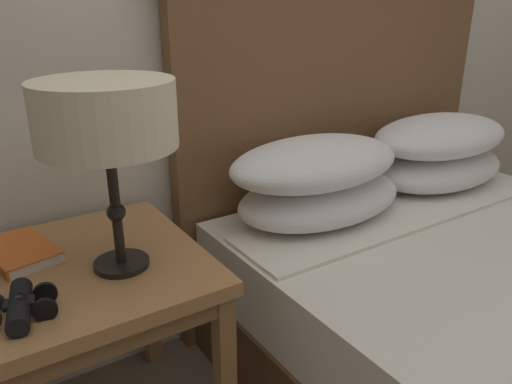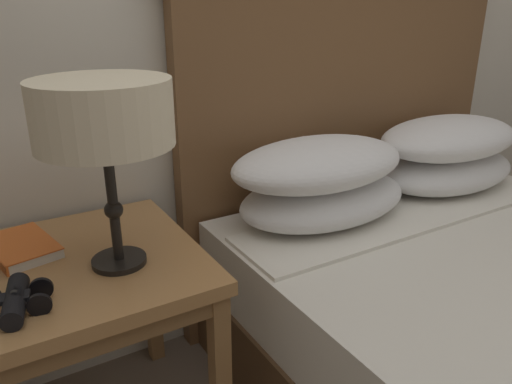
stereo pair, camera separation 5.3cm
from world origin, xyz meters
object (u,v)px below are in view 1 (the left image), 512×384
(nightstand, at_px, (82,291))
(table_lamp, at_px, (106,119))
(book_on_nightstand, at_px, (19,252))
(binoculars_pair, at_px, (21,306))

(nightstand, bearing_deg, table_lamp, -39.32)
(book_on_nightstand, height_order, binoculars_pair, binoculars_pair)
(book_on_nightstand, bearing_deg, binoculars_pair, -98.25)
(nightstand, distance_m, binoculars_pair, 0.24)
(nightstand, distance_m, book_on_nightstand, 0.18)
(table_lamp, relative_size, book_on_nightstand, 1.89)
(binoculars_pair, bearing_deg, table_lamp, 19.93)
(nightstand, height_order, book_on_nightstand, book_on_nightstand)
(book_on_nightstand, distance_m, binoculars_pair, 0.27)
(nightstand, xyz_separation_m, binoculars_pair, (-0.15, -0.15, 0.10))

